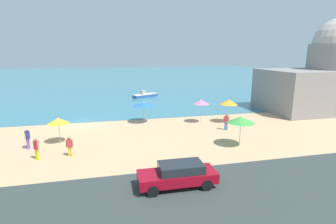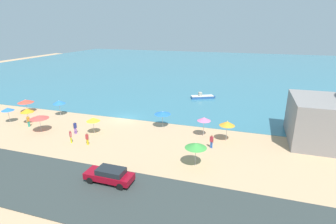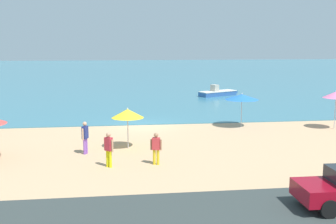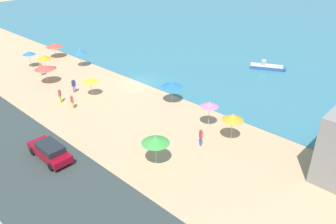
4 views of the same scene
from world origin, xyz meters
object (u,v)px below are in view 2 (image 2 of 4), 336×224
at_px(bather_4, 75,127).
at_px(skiff_nearshore, 202,97).
at_px(beach_umbrella_2, 26,101).
at_px(bather_3, 87,138).
at_px(beach_umbrella_8, 27,110).
at_px(beach_umbrella_0, 196,145).
at_px(parked_car_1, 110,175).
at_px(beach_umbrella_5, 227,123).
at_px(beach_umbrella_6, 39,117).
at_px(bather_1, 28,120).
at_px(beach_umbrella_3, 8,109).
at_px(beach_umbrella_1, 59,102).
at_px(beach_umbrella_7, 204,119).
at_px(bather_0, 212,141).
at_px(bather_2, 71,136).
at_px(beach_umbrella_4, 163,113).
at_px(beach_umbrella_9, 93,119).

bearing_deg(bather_4, skiff_nearshore, 60.51).
distance_m(beach_umbrella_2, bather_3, 18.69).
height_order(beach_umbrella_8, skiff_nearshore, beach_umbrella_8).
height_order(beach_umbrella_0, beach_umbrella_8, beach_umbrella_0).
bearing_deg(parked_car_1, beach_umbrella_5, 53.85).
xyz_separation_m(beach_umbrella_6, bather_1, (-2.94, 0.88, -1.13)).
height_order(beach_umbrella_3, bather_1, beach_umbrella_3).
bearing_deg(bather_4, beach_umbrella_1, 141.09).
bearing_deg(bather_3, beach_umbrella_0, -3.76).
height_order(beach_umbrella_7, bather_0, beach_umbrella_7).
height_order(bather_1, bather_2, bather_1).
xyz_separation_m(bather_1, parked_car_1, (18.13, -8.91, -0.16)).
relative_size(beach_umbrella_4, beach_umbrella_9, 1.04).
bearing_deg(beach_umbrella_7, bather_4, -164.86).
distance_m(beach_umbrella_5, beach_umbrella_8, 28.71).
relative_size(beach_umbrella_3, bather_0, 1.42).
distance_m(beach_umbrella_7, bather_4, 17.10).
bearing_deg(beach_umbrella_9, bather_3, -69.75).
relative_size(beach_umbrella_0, beach_umbrella_1, 1.02).
relative_size(beach_umbrella_7, bather_3, 1.68).
relative_size(bather_1, bather_4, 1.00).
xyz_separation_m(beach_umbrella_8, bather_3, (12.67, -3.80, -1.09)).
bearing_deg(bather_4, bather_1, 179.24).
height_order(bather_0, bather_4, bather_4).
xyz_separation_m(beach_umbrella_6, bather_4, (4.98, 0.78, -1.13)).
bearing_deg(skiff_nearshore, bather_1, -132.55).
xyz_separation_m(beach_umbrella_6, beach_umbrella_7, (21.44, 5.23, 0.25)).
bearing_deg(bather_4, beach_umbrella_5, 11.20).
height_order(beach_umbrella_2, bather_2, beach_umbrella_2).
bearing_deg(skiff_nearshore, bather_4, -119.49).
xyz_separation_m(bather_3, parked_car_1, (6.68, -6.35, -0.07)).
bearing_deg(bather_4, beach_umbrella_2, 158.30).
xyz_separation_m(beach_umbrella_2, beach_umbrella_6, (8.45, -6.12, 0.19)).
distance_m(beach_umbrella_5, bather_4, 19.87).
relative_size(beach_umbrella_1, beach_umbrella_9, 1.12).
xyz_separation_m(beach_umbrella_4, bather_4, (-10.32, -5.87, -1.14)).
bearing_deg(bather_2, bather_1, 163.70).
height_order(beach_umbrella_5, skiff_nearshore, beach_umbrella_5).
height_order(bather_0, parked_car_1, bather_0).
xyz_separation_m(beach_umbrella_2, bather_3, (16.95, -7.79, -1.04)).
bearing_deg(beach_umbrella_7, beach_umbrella_9, -165.93).
distance_m(beach_umbrella_6, bather_1, 3.28).
distance_m(beach_umbrella_7, bather_1, 24.80).
relative_size(beach_umbrella_4, bather_1, 1.37).
relative_size(beach_umbrella_0, beach_umbrella_3, 1.10).
relative_size(beach_umbrella_0, beach_umbrella_8, 1.13).
distance_m(beach_umbrella_1, beach_umbrella_4, 17.35).
relative_size(beach_umbrella_2, bather_1, 1.44).
bearing_deg(bather_0, parked_car_1, -127.73).
relative_size(bather_0, bather_3, 1.07).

